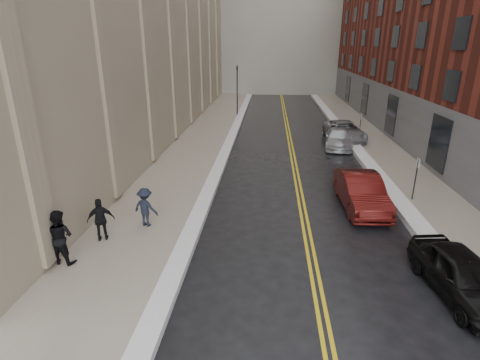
% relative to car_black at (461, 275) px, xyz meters
% --- Properties ---
extents(ground, '(160.00, 160.00, 0.00)m').
position_rel_car_black_xyz_m(ground, '(-6.80, -0.73, -0.71)').
color(ground, black).
rests_on(ground, ground).
extents(sidewalk_left, '(4.00, 64.00, 0.15)m').
position_rel_car_black_xyz_m(sidewalk_left, '(-11.30, 15.27, -0.63)').
color(sidewalk_left, gray).
rests_on(sidewalk_left, ground).
extents(sidewalk_right, '(3.00, 64.00, 0.15)m').
position_rel_car_black_xyz_m(sidewalk_right, '(2.20, 15.27, -0.63)').
color(sidewalk_right, gray).
rests_on(sidewalk_right, ground).
extents(lane_stripe_a, '(0.12, 64.00, 0.01)m').
position_rel_car_black_xyz_m(lane_stripe_a, '(-4.42, 15.27, -0.70)').
color(lane_stripe_a, gold).
rests_on(lane_stripe_a, ground).
extents(lane_stripe_b, '(0.12, 64.00, 0.01)m').
position_rel_car_black_xyz_m(lane_stripe_b, '(-4.18, 15.27, -0.70)').
color(lane_stripe_b, gold).
rests_on(lane_stripe_b, ground).
extents(snow_ridge_left, '(0.70, 60.80, 0.26)m').
position_rel_car_black_xyz_m(snow_ridge_left, '(-9.00, 15.27, -0.58)').
color(snow_ridge_left, white).
rests_on(snow_ridge_left, ground).
extents(snow_ridge_right, '(0.85, 60.80, 0.30)m').
position_rel_car_black_xyz_m(snow_ridge_right, '(0.35, 15.27, -0.56)').
color(snow_ridge_right, white).
rests_on(snow_ridge_right, ground).
extents(traffic_signal, '(0.18, 0.15, 5.20)m').
position_rel_car_black_xyz_m(traffic_signal, '(-9.40, 29.27, 2.38)').
color(traffic_signal, black).
rests_on(traffic_signal, ground).
extents(parking_sign_near, '(0.06, 0.35, 2.23)m').
position_rel_car_black_xyz_m(parking_sign_near, '(1.10, 7.27, 0.65)').
color(parking_sign_near, black).
rests_on(parking_sign_near, ground).
extents(parking_sign_far, '(0.06, 0.35, 2.23)m').
position_rel_car_black_xyz_m(parking_sign_far, '(1.10, 19.27, 0.65)').
color(parking_sign_far, black).
rests_on(parking_sign_far, ground).
extents(car_black, '(2.19, 4.33, 1.41)m').
position_rel_car_black_xyz_m(car_black, '(0.00, 0.00, 0.00)').
color(car_black, black).
rests_on(car_black, ground).
extents(car_maroon, '(1.89, 4.95, 1.61)m').
position_rel_car_black_xyz_m(car_maroon, '(-1.60, 6.43, 0.10)').
color(car_maroon, '#470E0C').
rests_on(car_maroon, ground).
extents(car_silver_near, '(2.47, 4.84, 1.35)m').
position_rel_car_black_xyz_m(car_silver_near, '(-0.80, 17.49, -0.03)').
color(car_silver_near, '#A7A9AE').
rests_on(car_silver_near, ground).
extents(car_silver_far, '(2.99, 5.63, 1.50)m').
position_rel_car_black_xyz_m(car_silver_far, '(0.00, 19.62, 0.05)').
color(car_silver_far, '#989A9F').
rests_on(car_silver_far, ground).
extents(pedestrian_a, '(1.05, 0.88, 1.96)m').
position_rel_car_black_xyz_m(pedestrian_a, '(-13.00, 0.57, 0.42)').
color(pedestrian_a, black).
rests_on(pedestrian_a, sidewalk_left).
extents(pedestrian_b, '(1.21, 0.90, 1.66)m').
position_rel_car_black_xyz_m(pedestrian_b, '(-10.97, 3.52, 0.27)').
color(pedestrian_b, black).
rests_on(pedestrian_b, sidewalk_left).
extents(pedestrian_c, '(1.09, 0.75, 1.71)m').
position_rel_car_black_xyz_m(pedestrian_c, '(-12.29, 2.22, 0.30)').
color(pedestrian_c, black).
rests_on(pedestrian_c, sidewalk_left).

